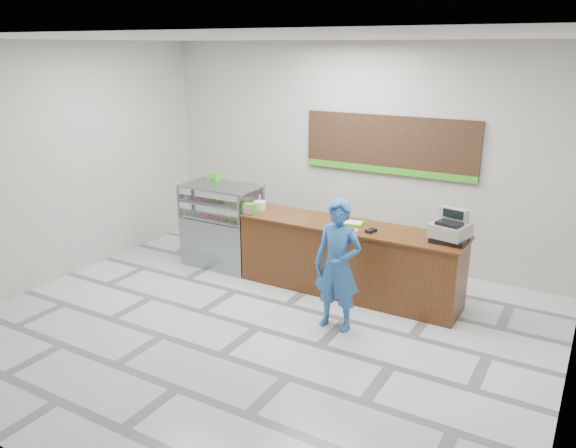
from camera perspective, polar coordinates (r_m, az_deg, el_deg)
The scene contains 16 objects.
floor at distance 7.25m, azimuth -3.19°, elevation -10.48°, with size 7.00×7.00×0.00m, color silver.
back_wall at distance 9.20m, azimuth 6.99°, elevation 7.10°, with size 7.00×7.00×0.00m, color beige.
ceiling at distance 6.40m, azimuth -3.75°, elevation 18.36°, with size 7.00×7.00×0.00m, color silver.
sales_counter at distance 8.04m, azimuth 6.13°, elevation -3.59°, with size 3.26×0.76×1.03m.
display_case at distance 9.05m, azimuth -6.74°, elevation -0.07°, with size 1.22×0.72×1.33m.
menu_board at distance 8.93m, azimuth 10.19°, elevation 7.83°, with size 2.80×0.06×0.90m.
cash_register at distance 7.44m, azimuth 16.19°, elevation -0.54°, with size 0.51×0.53×0.41m.
card_terminal at distance 7.60m, azimuth 8.42°, elevation -0.68°, with size 0.08×0.16×0.04m, color black.
serving_tray at distance 7.95m, azimuth 6.51°, elevation 0.15°, with size 0.36×0.29×0.02m.
napkin_box at distance 8.54m, azimuth -2.91°, elevation 1.88°, with size 0.15×0.15×0.13m, color white.
straw_cup at distance 8.50m, azimuth -2.83°, elevation 1.81°, with size 0.09×0.09×0.13m, color silver.
promo_box at distance 8.33m, azimuth -3.90°, elevation 1.54°, with size 0.18×0.12×0.16m, color green.
donut_decal at distance 7.66m, azimuth 6.58°, elevation -0.60°, with size 0.16×0.16×0.00m, color pink.
green_cup_left at distance 9.25m, azimuth -7.85°, elevation 4.88°, with size 0.08×0.08×0.13m, color green.
green_cup_right at distance 9.12m, azimuth -7.22°, elevation 4.75°, with size 0.09×0.09×0.14m, color green.
customer at distance 6.95m, azimuth 5.08°, elevation -4.21°, with size 0.61×0.40×1.68m, color #2C609F.
Camera 1 is at (3.55, -5.32, 3.42)m, focal length 35.00 mm.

